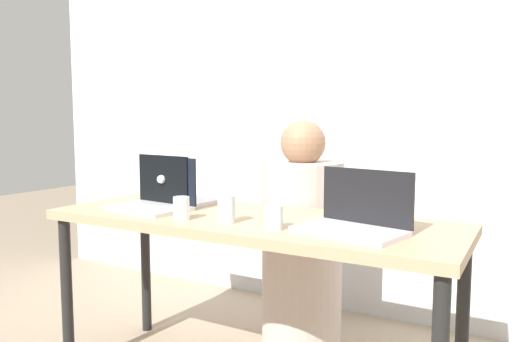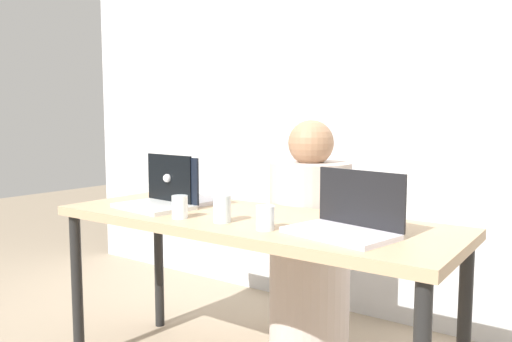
# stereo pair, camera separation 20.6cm
# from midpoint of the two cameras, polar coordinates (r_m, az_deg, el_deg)

# --- Properties ---
(back_wall) EXTENTS (4.50, 0.10, 2.67)m
(back_wall) POSITION_cam_midpoint_polar(r_m,az_deg,el_deg) (2.99, 13.84, 9.46)
(back_wall) COLOR silver
(back_wall) RESTS_ON ground
(desk) EXTENTS (1.69, 0.62, 0.75)m
(desk) POSITION_cam_midpoint_polar(r_m,az_deg,el_deg) (2.05, 1.89, -7.24)
(desk) COLOR tan
(desk) RESTS_ON ground
(person_at_center) EXTENTS (0.48, 0.48, 1.14)m
(person_at_center) POSITION_cam_midpoint_polar(r_m,az_deg,el_deg) (2.50, 8.55, -8.84)
(person_at_center) COLOR #BBABA1
(person_at_center) RESTS_ON ground
(laptop_front_left) EXTENTS (0.36, 0.28, 0.23)m
(laptop_front_left) POSITION_cam_midpoint_polar(r_m,az_deg,el_deg) (2.25, -8.27, -2.93)
(laptop_front_left) COLOR silver
(laptop_front_left) RESTS_ON desk
(laptop_front_right) EXTENTS (0.40, 0.30, 0.22)m
(laptop_front_right) POSITION_cam_midpoint_polar(r_m,az_deg,el_deg) (1.76, 13.68, -5.58)
(laptop_front_right) COLOR silver
(laptop_front_right) RESTS_ON desk
(laptop_back_left) EXTENTS (0.33, 0.29, 0.23)m
(laptop_back_left) POSITION_cam_midpoint_polar(r_m,az_deg,el_deg) (2.36, -5.94, -2.45)
(laptop_back_left) COLOR silver
(laptop_back_left) RESTS_ON desk
(water_glass_right) EXTENTS (0.07, 0.07, 0.09)m
(water_glass_right) POSITION_cam_midpoint_polar(r_m,az_deg,el_deg) (1.78, 4.39, -5.57)
(water_glass_right) COLOR white
(water_glass_right) RESTS_ON desk
(water_glass_center) EXTENTS (0.07, 0.07, 0.11)m
(water_glass_center) POSITION_cam_midpoint_polar(r_m,az_deg,el_deg) (1.91, -0.80, -4.57)
(water_glass_center) COLOR silver
(water_glass_center) RESTS_ON desk
(water_glass_left) EXTENTS (0.06, 0.06, 0.09)m
(water_glass_left) POSITION_cam_midpoint_polar(r_m,az_deg,el_deg) (2.00, -5.79, -4.29)
(water_glass_left) COLOR white
(water_glass_left) RESTS_ON desk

